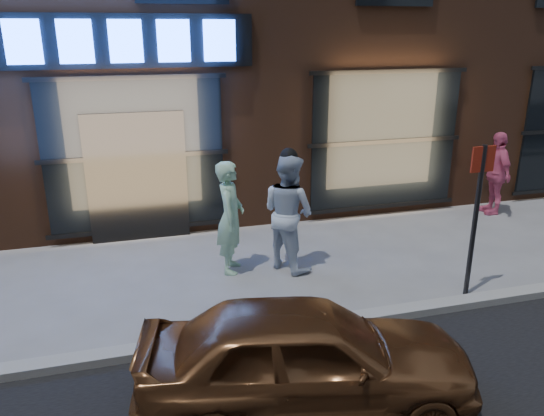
{
  "coord_description": "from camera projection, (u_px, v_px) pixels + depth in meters",
  "views": [
    {
      "loc": [
        -0.14,
        -5.79,
        3.83
      ],
      "look_at": [
        1.93,
        1.6,
        1.2
      ],
      "focal_mm": 35.0,
      "sensor_mm": 36.0,
      "label": 1
    }
  ],
  "objects": [
    {
      "name": "curb",
      "position": [
        157.0,
        349.0,
        6.53
      ],
      "size": [
        60.0,
        0.25,
        0.12
      ],
      "primitive_type": "cube",
      "color": "gray",
      "rests_on": "ground"
    },
    {
      "name": "sign_post",
      "position": [
        477.0,
        207.0,
        7.56
      ],
      "size": [
        0.37,
        0.07,
        2.29
      ],
      "rotation": [
        0.0,
        0.0,
        0.03
      ],
      "color": "#262628",
      "rests_on": "ground"
    },
    {
      "name": "passerby",
      "position": [
        496.0,
        173.0,
        11.26
      ],
      "size": [
        0.6,
        1.1,
        1.77
      ],
      "primitive_type": "imported",
      "rotation": [
        0.0,
        0.0,
        -1.74
      ],
      "color": "#DC5A85",
      "rests_on": "ground"
    },
    {
      "name": "gold_sedan",
      "position": [
        306.0,
        356.0,
        5.49
      ],
      "size": [
        3.71,
        2.09,
        1.19
      ],
      "primitive_type": "imported",
      "rotation": [
        0.0,
        0.0,
        1.37
      ],
      "color": "brown",
      "rests_on": "ground"
    },
    {
      "name": "man_cap",
      "position": [
        288.0,
        212.0,
        8.63
      ],
      "size": [
        1.11,
        1.18,
        1.94
      ],
      "primitive_type": "imported",
      "rotation": [
        0.0,
        0.0,
        2.09
      ],
      "color": "silver",
      "rests_on": "ground"
    },
    {
      "name": "man_bowtie",
      "position": [
        230.0,
        217.0,
        8.52
      ],
      "size": [
        0.63,
        0.78,
        1.86
      ],
      "primitive_type": "imported",
      "rotation": [
        0.0,
        0.0,
        1.27
      ],
      "color": "#9ECFB0",
      "rests_on": "ground"
    },
    {
      "name": "ground",
      "position": [
        157.0,
        353.0,
        6.55
      ],
      "size": [
        90.0,
        90.0,
        0.0
      ],
      "primitive_type": "plane",
      "color": "slate",
      "rests_on": "ground"
    }
  ]
}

